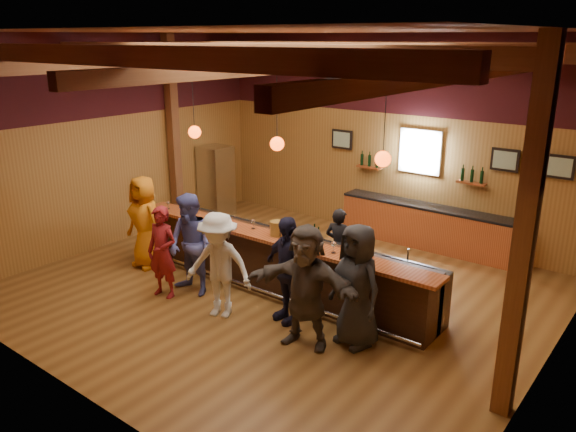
% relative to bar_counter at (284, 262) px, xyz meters
% --- Properties ---
extents(room, '(9.04, 9.00, 4.52)m').
position_rel_bar_counter_xyz_m(room, '(-0.02, -0.09, 2.69)').
color(room, brown).
rests_on(room, ground).
extents(bar_counter, '(6.30, 1.07, 1.11)m').
position_rel_bar_counter_xyz_m(bar_counter, '(0.00, 0.00, 0.00)').
color(bar_counter, black).
rests_on(bar_counter, ground).
extents(back_bar_cabinet, '(4.00, 0.52, 0.95)m').
position_rel_bar_counter_xyz_m(back_bar_cabinet, '(1.18, 3.57, -0.05)').
color(back_bar_cabinet, brown).
rests_on(back_bar_cabinet, ground).
extents(window, '(0.95, 0.09, 0.95)m').
position_rel_bar_counter_xyz_m(window, '(0.78, 3.80, 1.53)').
color(window, silver).
rests_on(window, room).
extents(framed_pictures, '(5.35, 0.05, 0.45)m').
position_rel_bar_counter_xyz_m(framed_pictures, '(1.65, 3.79, 1.58)').
color(framed_pictures, black).
rests_on(framed_pictures, room).
extents(wine_shelves, '(3.00, 0.18, 0.30)m').
position_rel_bar_counter_xyz_m(wine_shelves, '(0.78, 3.73, 1.10)').
color(wine_shelves, brown).
rests_on(wine_shelves, room).
extents(pendant_lights, '(4.24, 0.24, 1.37)m').
position_rel_bar_counter_xyz_m(pendant_lights, '(-0.02, -0.15, 2.19)').
color(pendant_lights, black).
rests_on(pendant_lights, room).
extents(stainless_fridge, '(0.70, 0.70, 1.80)m').
position_rel_bar_counter_xyz_m(stainless_fridge, '(-4.12, 2.45, 0.38)').
color(stainless_fridge, silver).
rests_on(stainless_fridge, ground).
extents(customer_orange, '(0.95, 0.66, 1.86)m').
position_rel_bar_counter_xyz_m(customer_orange, '(-2.82, -0.85, 0.41)').
color(customer_orange, orange).
rests_on(customer_orange, ground).
extents(customer_redvest, '(0.66, 0.49, 1.65)m').
position_rel_bar_counter_xyz_m(customer_redvest, '(-1.49, -1.54, 0.30)').
color(customer_redvest, maroon).
rests_on(customer_redvest, ground).
extents(customer_denim, '(0.91, 0.72, 1.84)m').
position_rel_bar_counter_xyz_m(customer_denim, '(-1.17, -1.16, 0.40)').
color(customer_denim, '#5258A4').
rests_on(customer_denim, ground).
extents(customer_white, '(1.30, 0.98, 1.78)m').
position_rel_bar_counter_xyz_m(customer_white, '(-0.18, -1.47, 0.37)').
color(customer_white, silver).
rests_on(customer_white, ground).
extents(customer_navy, '(1.12, 0.70, 1.77)m').
position_rel_bar_counter_xyz_m(customer_navy, '(0.80, -0.92, 0.36)').
color(customer_navy, '#1A1933').
rests_on(customer_navy, ground).
extents(customer_brown, '(1.83, 0.89, 1.89)m').
position_rel_bar_counter_xyz_m(customer_brown, '(1.48, -1.35, 0.42)').
color(customer_brown, '#4C433D').
rests_on(customer_brown, ground).
extents(customer_dark, '(1.04, 0.82, 1.88)m').
position_rel_bar_counter_xyz_m(customer_dark, '(2.05, -0.87, 0.42)').
color(customer_dark, '#242527').
rests_on(customer_dark, ground).
extents(bartender, '(0.56, 0.40, 1.47)m').
position_rel_bar_counter_xyz_m(bartender, '(0.67, 0.79, 0.21)').
color(bartender, black).
rests_on(bartender, ground).
extents(ice_bucket, '(0.24, 0.24, 0.26)m').
position_rel_bar_counter_xyz_m(ice_bucket, '(0.05, -0.26, 0.72)').
color(ice_bucket, brown).
rests_on(ice_bucket, bar_counter).
extents(bottle_a, '(0.07, 0.07, 0.34)m').
position_rel_bar_counter_xyz_m(bottle_a, '(0.79, -0.17, 0.72)').
color(bottle_a, black).
rests_on(bottle_a, bar_counter).
extents(bottle_b, '(0.07, 0.07, 0.31)m').
position_rel_bar_counter_xyz_m(bottle_b, '(0.88, -0.18, 0.71)').
color(bottle_b, black).
rests_on(bottle_b, bar_counter).
extents(glass_a, '(0.07, 0.07, 0.17)m').
position_rel_bar_counter_xyz_m(glass_a, '(-2.67, -0.36, 0.71)').
color(glass_a, silver).
rests_on(glass_a, bar_counter).
extents(glass_b, '(0.07, 0.07, 0.16)m').
position_rel_bar_counter_xyz_m(glass_b, '(-2.17, -0.41, 0.70)').
color(glass_b, silver).
rests_on(glass_b, bar_counter).
extents(glass_c, '(0.07, 0.07, 0.16)m').
position_rel_bar_counter_xyz_m(glass_c, '(-1.35, -0.34, 0.70)').
color(glass_c, silver).
rests_on(glass_c, bar_counter).
extents(glass_d, '(0.07, 0.07, 0.16)m').
position_rel_bar_counter_xyz_m(glass_d, '(-1.11, -0.38, 0.70)').
color(glass_d, silver).
rests_on(glass_d, bar_counter).
extents(glass_e, '(0.08, 0.08, 0.18)m').
position_rel_bar_counter_xyz_m(glass_e, '(-0.51, -0.23, 0.72)').
color(glass_e, silver).
rests_on(glass_e, bar_counter).
extents(glass_f, '(0.07, 0.07, 0.17)m').
position_rel_bar_counter_xyz_m(glass_f, '(0.68, -0.35, 0.71)').
color(glass_f, silver).
rests_on(glass_f, bar_counter).
extents(glass_g, '(0.09, 0.09, 0.20)m').
position_rel_bar_counter_xyz_m(glass_g, '(1.29, -0.35, 0.73)').
color(glass_g, silver).
rests_on(glass_g, bar_counter).
extents(glass_h, '(0.08, 0.08, 0.19)m').
position_rel_bar_counter_xyz_m(glass_h, '(1.83, -0.31, 0.72)').
color(glass_h, silver).
rests_on(glass_h, bar_counter).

